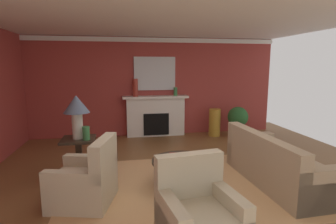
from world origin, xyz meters
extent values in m
plane|color=brown|center=(0.00, 0.00, 0.00)|extent=(8.51, 8.51, 0.00)
cube|color=#9E3833|center=(0.00, 3.33, 1.36)|extent=(7.14, 0.12, 2.71)
cube|color=white|center=(0.00, 0.30, 2.74)|extent=(7.14, 7.14, 0.06)
cube|color=white|center=(0.00, 3.25, 2.63)|extent=(7.14, 0.08, 0.12)
cube|color=tan|center=(0.11, -0.23, 0.01)|extent=(3.77, 2.74, 0.01)
cube|color=white|center=(0.11, 3.13, 0.53)|extent=(1.60, 0.25, 1.06)
cube|color=black|center=(0.11, 3.11, 0.35)|extent=(0.70, 0.26, 0.60)
cube|color=white|center=(0.11, 3.10, 1.09)|extent=(1.80, 0.35, 0.06)
cube|color=silver|center=(0.11, 3.24, 1.73)|extent=(1.14, 0.04, 0.91)
cube|color=tan|center=(1.71, -0.39, 0.23)|extent=(0.98, 2.13, 0.45)
cube|color=tan|center=(1.36, -0.40, 0.65)|extent=(0.28, 2.11, 0.40)
cube|color=tan|center=(1.74, -1.34, 0.31)|extent=(0.91, 0.23, 0.62)
cube|color=tan|center=(1.68, 0.56, 0.31)|extent=(0.91, 0.23, 0.62)
cube|color=#C1B293|center=(-1.41, -0.51, 0.22)|extent=(0.97, 0.97, 0.44)
cube|color=#C1B293|center=(-1.10, -0.59, 0.70)|extent=(0.35, 0.81, 0.51)
cube|color=#C1B293|center=(-1.33, -0.20, 0.30)|extent=(0.81, 0.33, 0.60)
cube|color=#C1B293|center=(-1.49, -0.83, 0.30)|extent=(0.81, 0.33, 0.60)
cube|color=#C1B293|center=(-0.10, -1.41, 0.70)|extent=(0.81, 0.27, 0.51)
cube|color=#C1B293|center=(0.27, -1.68, 0.30)|extent=(0.25, 0.81, 0.60)
cylinder|color=#2D2319|center=(0.11, -0.23, 0.43)|extent=(1.00, 1.00, 0.04)
cylinder|color=#2D2319|center=(0.11, -0.23, 0.21)|extent=(0.12, 0.12, 0.41)
cylinder|color=#2D2319|center=(0.11, -0.23, 0.01)|extent=(0.56, 0.56, 0.03)
cube|color=#2D2319|center=(-1.59, 0.47, 0.68)|extent=(0.56, 0.56, 0.04)
cube|color=#2D2319|center=(-1.59, 0.47, 0.33)|extent=(0.10, 0.10, 0.66)
cube|color=#2D2319|center=(-1.59, 0.47, 0.02)|extent=(0.45, 0.45, 0.04)
cylinder|color=beige|center=(-1.59, 0.47, 0.92)|extent=(0.18, 0.18, 0.45)
cone|color=#4C566B|center=(-1.59, 0.47, 1.30)|extent=(0.44, 0.44, 0.30)
cylinder|color=#33703D|center=(0.66, 3.07, 1.24)|extent=(0.10, 0.10, 0.23)
cylinder|color=#B7892D|center=(1.74, 2.82, 0.38)|extent=(0.32, 0.32, 0.76)
cylinder|color=#33703D|center=(-1.44, 0.35, 0.81)|extent=(0.12, 0.12, 0.23)
cylinder|color=#9E3328|center=(-0.44, 3.07, 1.36)|extent=(0.14, 0.14, 0.47)
cube|color=navy|center=(0.23, -0.22, 0.48)|extent=(0.21, 0.19, 0.05)
cube|color=maroon|center=(0.01, -0.24, 0.53)|extent=(0.27, 0.19, 0.05)
cylinder|color=#A8754C|center=(2.34, 2.63, 0.15)|extent=(0.32, 0.32, 0.30)
sphere|color=#28602D|center=(2.34, 2.63, 0.55)|extent=(0.56, 0.56, 0.56)
camera|label=1|loc=(-0.87, -4.31, 1.93)|focal=29.22mm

